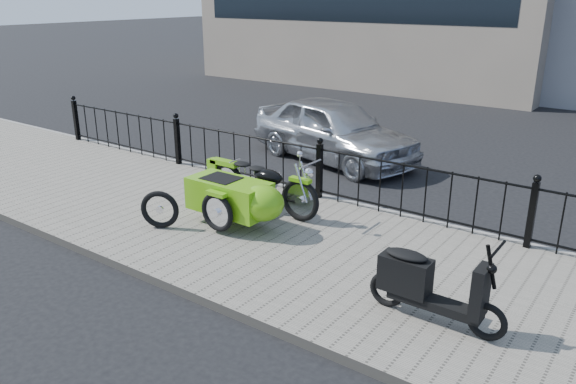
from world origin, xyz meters
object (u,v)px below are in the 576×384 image
Objects in this scene: sedan_car at (334,130)px; motorcycle_sidecar at (244,195)px; scooter at (426,285)px; spare_tire at (160,210)px.

motorcycle_sidecar is at bearing -153.51° from sedan_car.
scooter reaches higher than spare_tire.
motorcycle_sidecar reaches higher than spare_tire.
motorcycle_sidecar is 3.45m from scooter.
scooter is 2.60× the size of spare_tire.
scooter is (3.33, -0.91, -0.07)m from motorcycle_sidecar.
motorcycle_sidecar is 1.47× the size of scooter.
spare_tire is at bearing 179.50° from scooter.
spare_tire is 0.15× the size of sedan_car.
sedan_car is (-4.27, 5.07, 0.16)m from scooter.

